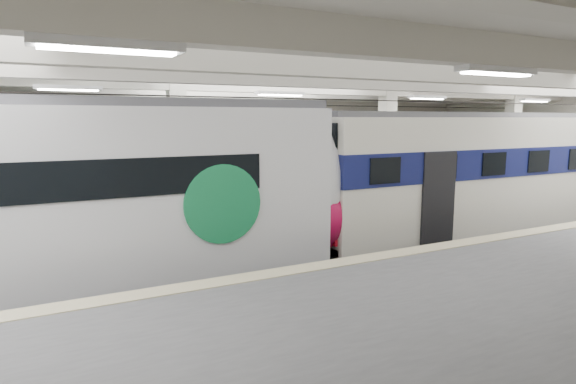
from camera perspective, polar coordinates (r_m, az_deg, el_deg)
station_hall at (r=11.99m, az=7.09°, el=4.21°), size 36.00×24.00×5.75m
modern_emu at (r=11.83m, az=-21.07°, el=-1.12°), size 14.41×2.97×4.62m
older_rer at (r=17.76m, az=21.60°, el=2.01°), size 13.20×2.92×4.37m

